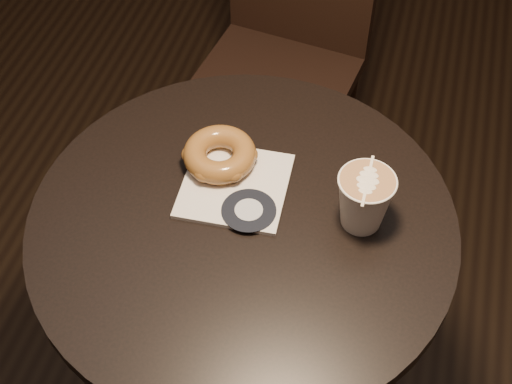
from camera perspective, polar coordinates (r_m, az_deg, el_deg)
cafe_table at (r=1.32m, az=-0.97°, el=-7.35°), size 0.70×0.70×0.75m
chair at (r=1.85m, az=2.58°, el=12.95°), size 0.44×0.44×0.97m
pastry_bag at (r=1.19m, az=-1.70°, el=0.51°), size 0.18×0.18×0.01m
doughnut at (r=1.21m, az=-2.93°, el=3.04°), size 0.13×0.13×0.04m
latte_cup at (r=1.12m, az=8.63°, el=-0.72°), size 0.09×0.09×0.10m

